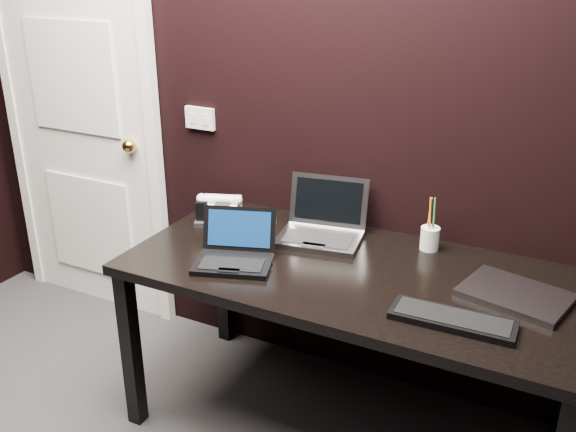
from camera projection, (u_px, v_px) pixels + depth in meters
The scene contains 11 objects.
wall_back at pixel (326, 91), 2.61m from camera, with size 4.00×4.00×0.00m, color black.
door at pixel (80, 117), 3.26m from camera, with size 0.99×0.10×2.14m.
wall_switch at pixel (200, 118), 2.93m from camera, with size 0.15×0.02×0.10m.
desk at pixel (352, 287), 2.41m from camera, with size 1.70×0.80×0.74m.
netbook at pixel (235, 253), 2.41m from camera, with size 0.35×0.33×0.18m.
silver_laptop at pixel (322, 228), 2.62m from camera, with size 0.37×0.35×0.23m.
ext_keyboard at pixel (453, 319), 2.03m from camera, with size 0.40×0.15×0.02m.
closed_laptop at pixel (515, 295), 2.17m from camera, with size 0.39×0.32×0.02m.
desk_phone at pixel (220, 206), 2.86m from camera, with size 0.22×0.20×0.10m.
mobile_phone at pixel (202, 217), 2.74m from camera, with size 0.07×0.07×0.10m.
pen_cup at pixel (430, 237), 2.51m from camera, with size 0.08×0.08×0.22m.
Camera 1 is at (1.05, -0.59, 1.84)m, focal length 40.00 mm.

